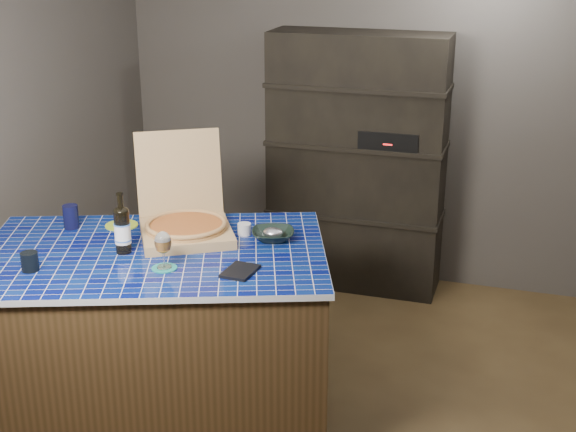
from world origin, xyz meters
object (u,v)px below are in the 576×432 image
(dvd_case, at_px, (240,271))
(bowl, at_px, (273,235))
(pizza_box, at_px, (186,223))
(wine_glass, at_px, (163,243))
(kitchen_island, at_px, (158,334))
(mead_bottle, at_px, (122,229))

(dvd_case, xyz_separation_m, bowl, (0.01, 0.44, 0.02))
(pizza_box, distance_m, wine_glass, 0.44)
(wine_glass, relative_size, bowl, 0.83)
(pizza_box, distance_m, dvd_case, 0.57)
(kitchen_island, height_order, wine_glass, wine_glass)
(pizza_box, bearing_deg, dvd_case, -70.05)
(dvd_case, bearing_deg, kitchen_island, 171.46)
(mead_bottle, xyz_separation_m, wine_glass, (0.28, -0.12, 0.01))
(kitchen_island, height_order, dvd_case, dvd_case)
(mead_bottle, bearing_deg, bowl, 30.28)
(pizza_box, relative_size, bowl, 3.26)
(kitchen_island, relative_size, pizza_box, 2.78)
(wine_glass, xyz_separation_m, dvd_case, (0.36, 0.06, -0.12))
(mead_bottle, bearing_deg, wine_glass, -23.95)
(kitchen_island, bearing_deg, pizza_box, 54.02)
(dvd_case, bearing_deg, pizza_box, 145.11)
(bowl, bearing_deg, wine_glass, -126.36)
(kitchen_island, xyz_separation_m, dvd_case, (0.51, -0.12, 0.47))
(mead_bottle, xyz_separation_m, dvd_case, (0.64, -0.06, -0.11))
(dvd_case, bearing_deg, wine_glass, -165.32)
(mead_bottle, relative_size, wine_glass, 1.72)
(mead_bottle, relative_size, dvd_case, 1.66)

